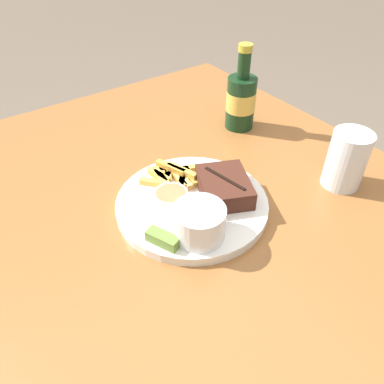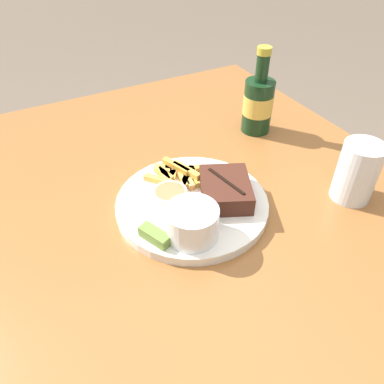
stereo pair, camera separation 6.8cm
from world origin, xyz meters
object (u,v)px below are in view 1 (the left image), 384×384
at_px(coleslaw_cup, 199,221).
at_px(drinking_glass, 347,160).
at_px(beer_bottle, 241,100).
at_px(steak_portion, 224,187).
at_px(pickle_spear, 163,239).
at_px(fork_utensil, 167,181).
at_px(dipping_sauce_cup, 171,199).
at_px(dinner_plate, 192,204).

xyz_separation_m(coleslaw_cup, drinking_glass, (0.04, 0.33, 0.01)).
distance_m(coleslaw_cup, beer_bottle, 0.41).
height_order(steak_portion, beer_bottle, beer_bottle).
distance_m(pickle_spear, fork_utensil, 0.16).
xyz_separation_m(dipping_sauce_cup, fork_utensil, (-0.06, 0.03, -0.02)).
height_order(dinner_plate, drinking_glass, drinking_glass).
distance_m(steak_portion, fork_utensil, 0.12).
xyz_separation_m(coleslaw_cup, dipping_sauce_cup, (-0.09, 0.00, -0.01)).
bearing_deg(dinner_plate, dipping_sauce_cup, -103.43).
bearing_deg(beer_bottle, fork_utensil, -69.27).
bearing_deg(dipping_sauce_cup, fork_utensil, 154.59).
xyz_separation_m(dipping_sauce_cup, drinking_glass, (0.12, 0.33, 0.02)).
xyz_separation_m(pickle_spear, beer_bottle, (-0.24, 0.37, 0.04)).
bearing_deg(drinking_glass, steak_portion, -112.48).
relative_size(coleslaw_cup, dipping_sauce_cup, 1.42).
bearing_deg(drinking_glass, beer_bottle, -177.10).
xyz_separation_m(dinner_plate, drinking_glass, (0.11, 0.29, 0.05)).
xyz_separation_m(steak_portion, coleslaw_cup, (0.06, -0.10, 0.01)).
height_order(coleslaw_cup, fork_utensil, coleslaw_cup).
relative_size(dipping_sauce_cup, pickle_spear, 1.01).
height_order(dipping_sauce_cup, drinking_glass, drinking_glass).
height_order(dinner_plate, pickle_spear, pickle_spear).
relative_size(steak_portion, coleslaw_cup, 1.58).
bearing_deg(beer_bottle, dipping_sauce_cup, -61.31).
bearing_deg(pickle_spear, beer_bottle, 122.73).
bearing_deg(drinking_glass, dinner_plate, -111.74).
bearing_deg(steak_portion, pickle_spear, -76.18).
height_order(pickle_spear, fork_utensil, pickle_spear).
xyz_separation_m(steak_portion, fork_utensil, (-0.09, -0.07, -0.02)).
bearing_deg(steak_portion, dipping_sauce_cup, -106.71).
bearing_deg(dipping_sauce_cup, drinking_glass, 69.22).
height_order(dinner_plate, beer_bottle, beer_bottle).
xyz_separation_m(dinner_plate, coleslaw_cup, (0.08, -0.04, 0.04)).
bearing_deg(coleslaw_cup, beer_bottle, 129.45).
xyz_separation_m(dinner_plate, dipping_sauce_cup, (-0.01, -0.04, 0.03)).
distance_m(coleslaw_cup, dipping_sauce_cup, 0.09).
height_order(dinner_plate, dipping_sauce_cup, dipping_sauce_cup).
bearing_deg(coleslaw_cup, dinner_plate, 152.17).
relative_size(steak_portion, pickle_spear, 2.27).
relative_size(fork_utensil, drinking_glass, 1.15).
bearing_deg(fork_utensil, coleslaw_cup, -18.92).
relative_size(dipping_sauce_cup, fork_utensil, 0.46).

